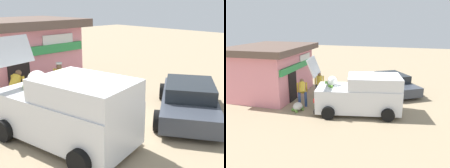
# 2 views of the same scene
# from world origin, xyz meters

# --- Properties ---
(ground_plane) EXTENTS (60.00, 60.00, 0.00)m
(ground_plane) POSITION_xyz_m (0.00, 0.00, 0.00)
(ground_plane) COLOR #9E896B
(storefront_bar) EXTENTS (5.65, 4.39, 3.08)m
(storefront_bar) POSITION_xyz_m (0.16, 5.95, 1.60)
(storefront_bar) COLOR pink
(storefront_bar) RESTS_ON ground_plane
(delivery_van) EXTENTS (2.85, 4.71, 2.78)m
(delivery_van) POSITION_xyz_m (-1.21, 0.07, 0.96)
(delivery_van) COLOR silver
(delivery_van) RESTS_ON ground_plane
(parked_sedan) EXTENTS (4.55, 3.84, 1.19)m
(parked_sedan) POSITION_xyz_m (2.93, -1.18, 0.57)
(parked_sedan) COLOR #383D47
(parked_sedan) RESTS_ON ground_plane
(vendor_standing) EXTENTS (0.43, 0.54, 1.59)m
(vendor_standing) POSITION_xyz_m (0.42, 2.95, 0.90)
(vendor_standing) COLOR #4C4C51
(vendor_standing) RESTS_ON ground_plane
(customer_bending) EXTENTS (0.71, 0.65, 1.46)m
(customer_bending) POSITION_xyz_m (-1.23, 3.29, 0.87)
(customer_bending) COLOR navy
(customer_bending) RESTS_ON ground_plane
(paint_bucket) EXTENTS (0.29, 0.29, 0.38)m
(paint_bucket) POSITION_xyz_m (1.68, 2.82, 0.19)
(paint_bucket) COLOR silver
(paint_bucket) RESTS_ON ground_plane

